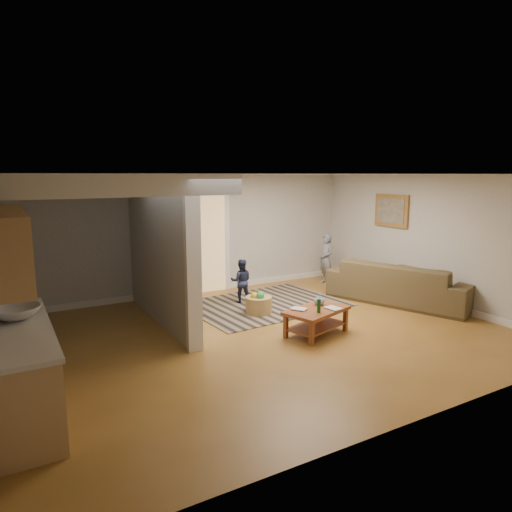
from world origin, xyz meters
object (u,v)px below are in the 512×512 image
Objects in this scene: coffee_table at (317,314)px; toy_basket at (259,304)px; speaker_left at (176,297)px; speaker_right at (172,272)px; toddler at (241,302)px; tv_console at (172,270)px; child at (325,283)px; sofa at (399,302)px.

toy_basket is at bearing 101.09° from coffee_table.
speaker_right reaches higher than speaker_left.
speaker_left is 1.53m from toy_basket.
speaker_right is 1.28× the size of toddler.
coffee_table is 3.35m from speaker_right.
toy_basket is at bearing -36.72° from speaker_right.
coffee_table is at bearing -48.18° from tv_console.
speaker_left is at bearing -71.58° from child.
toddler is (1.56, 0.60, -0.46)m from speaker_left.
sofa is 2.48× the size of speaker_right.
toy_basket is 0.55× the size of toddler.
speaker_right reaches higher than child.
coffee_table is 1.03× the size of child.
speaker_left is at bearing 137.97° from coffee_table.
child is at bearing 26.48° from toy_basket.
toy_basket reaches higher than sofa.
toy_basket is at bearing -28.77° from tv_console.
tv_console is (-4.10, 1.69, 0.76)m from sofa.
toddler is at bearing 1.47° from tv_console.
sofa is at bearing 14.31° from coffee_table.
child is at bearing 12.54° from tv_console.
tv_console is 1.21× the size of child.
toy_basket is 2.82m from child.
child is 2.48m from toddler.
toy_basket is (-2.82, 0.72, 0.18)m from sofa.
sofa is at bearing 177.06° from toddler.
speaker_right is 2.03m from toy_basket.
child is (-0.30, 1.98, 0.00)m from sofa.
tv_console is at bearing 85.94° from speaker_left.
toddler is at bearing -75.91° from child.
coffee_table is at bearing 83.69° from sofa.
toy_basket is (-0.27, 1.37, -0.14)m from coffee_table.
tv_console reaches higher than speaker_right.
speaker_right is at bearing 37.03° from sofa.
coffee_table is at bearing -31.35° from speaker_left.
toddler is (-2.74, 1.53, 0.00)m from sofa.
coffee_table is at bearing 121.42° from toddler.
tv_console is 1.71m from toy_basket.
speaker_right is at bearing 120.96° from toy_basket.
toy_basket is (1.28, -0.97, -0.59)m from tv_console.
tv_console is 0.81m from speaker_right.
tv_console is 0.84m from speaker_left.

